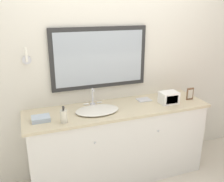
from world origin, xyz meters
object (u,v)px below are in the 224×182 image
soap_bottle (64,116)px  picture_frame (190,94)px  appliance_box (169,98)px  sink_basin (97,110)px

soap_bottle → picture_frame: 1.50m
appliance_box → picture_frame: picture_frame is taller
appliance_box → picture_frame: bearing=2.8°
sink_basin → picture_frame: sink_basin is taller
appliance_box → picture_frame: 0.30m
soap_bottle → appliance_box: bearing=4.4°
picture_frame → sink_basin: bearing=177.9°
soap_bottle → appliance_box: 1.21m
sink_basin → soap_bottle: size_ratio=2.71×
soap_bottle → picture_frame: soap_bottle is taller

